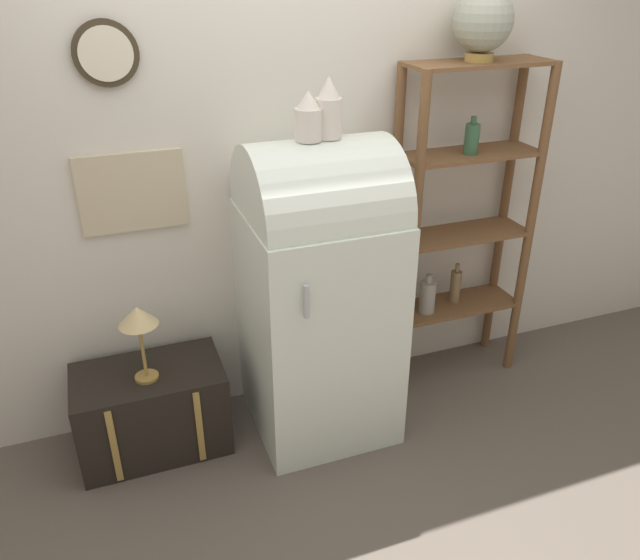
% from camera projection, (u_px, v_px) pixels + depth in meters
% --- Properties ---
extents(ground_plane, '(12.00, 12.00, 0.00)m').
position_uv_depth(ground_plane, '(333.00, 443.00, 3.18)').
color(ground_plane, '#60564C').
extents(wall_back, '(7.00, 0.09, 2.70)m').
position_uv_depth(wall_back, '(292.00, 154.00, 3.04)').
color(wall_back, silver).
rests_on(wall_back, ground_plane).
extents(refrigerator, '(0.67, 0.71, 1.51)m').
position_uv_depth(refrigerator, '(319.00, 288.00, 3.00)').
color(refrigerator, silver).
rests_on(refrigerator, ground_plane).
extents(suitcase_trunk, '(0.71, 0.43, 0.44)m').
position_uv_depth(suitcase_trunk, '(152.00, 409.00, 3.07)').
color(suitcase_trunk, black).
rests_on(suitcase_trunk, ground_plane).
extents(shelf_unit, '(0.75, 0.29, 1.77)m').
position_uv_depth(shelf_unit, '(462.00, 218.00, 3.33)').
color(shelf_unit, brown).
rests_on(shelf_unit, ground_plane).
extents(globe, '(0.28, 0.28, 0.32)m').
position_uv_depth(globe, '(483.00, 22.00, 2.87)').
color(globe, '#AD8942').
rests_on(globe, shelf_unit).
extents(vase_left, '(0.12, 0.12, 0.21)m').
position_uv_depth(vase_left, '(308.00, 118.00, 2.60)').
color(vase_left, silver).
rests_on(vase_left, refrigerator).
extents(vase_center, '(0.11, 0.11, 0.26)m').
position_uv_depth(vase_center, '(329.00, 110.00, 2.64)').
color(vase_center, silver).
rests_on(vase_center, refrigerator).
extents(desk_lamp, '(0.18, 0.18, 0.38)m').
position_uv_depth(desk_lamp, '(138.00, 321.00, 2.78)').
color(desk_lamp, '#AD8942').
rests_on(desk_lamp, suitcase_trunk).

